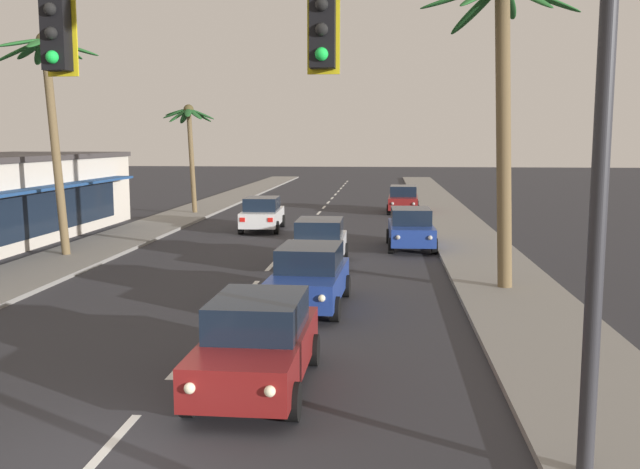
{
  "coord_description": "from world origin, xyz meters",
  "views": [
    {
      "loc": [
        4.03,
        -9.15,
        4.52
      ],
      "look_at": [
        2.47,
        8.0,
        2.2
      ],
      "focal_mm": 39.63,
      "sensor_mm": 36.0,
      "label": 1
    }
  ],
  "objects_px": {
    "traffic_signal_mast": "(339,87)",
    "sedan_oncoming_far": "(262,214)",
    "palm_right_second": "(502,86)",
    "palm_left_second": "(49,90)",
    "sedan_lead_at_stop_bar": "(257,342)",
    "sedan_third_in_queue": "(310,276)",
    "sedan_parked_mid_kerb": "(411,228)",
    "palm_left_third": "(190,130)",
    "sedan_fifth_in_queue": "(319,242)",
    "sedan_parked_nearest_kerb": "(403,199)"
  },
  "relations": [
    {
      "from": "traffic_signal_mast",
      "to": "sedan_oncoming_far",
      "type": "xyz_separation_m",
      "value": [
        -5.47,
        25.53,
        -4.33
      ]
    },
    {
      "from": "palm_right_second",
      "to": "traffic_signal_mast",
      "type": "bearing_deg",
      "value": -108.17
    },
    {
      "from": "palm_left_second",
      "to": "sedan_lead_at_stop_bar",
      "type": "bearing_deg",
      "value": -52.79
    },
    {
      "from": "sedan_third_in_queue",
      "to": "palm_right_second",
      "type": "distance_m",
      "value": 7.88
    },
    {
      "from": "sedan_parked_mid_kerb",
      "to": "palm_left_third",
      "type": "distance_m",
      "value": 18.28
    },
    {
      "from": "sedan_parked_mid_kerb",
      "to": "palm_left_second",
      "type": "bearing_deg",
      "value": -165.04
    },
    {
      "from": "sedan_fifth_in_queue",
      "to": "sedan_oncoming_far",
      "type": "relative_size",
      "value": 0.99
    },
    {
      "from": "sedan_parked_nearest_kerb",
      "to": "palm_left_third",
      "type": "distance_m",
      "value": 13.73
    },
    {
      "from": "palm_right_second",
      "to": "sedan_oncoming_far",
      "type": "bearing_deg",
      "value": 124.98
    },
    {
      "from": "sedan_lead_at_stop_bar",
      "to": "sedan_fifth_in_queue",
      "type": "xyz_separation_m",
      "value": [
        -0.03,
        12.69,
        0.0
      ]
    },
    {
      "from": "sedan_oncoming_far",
      "to": "palm_left_third",
      "type": "distance_m",
      "value": 10.02
    },
    {
      "from": "traffic_signal_mast",
      "to": "sedan_parked_nearest_kerb",
      "type": "distance_m",
      "value": 35.25
    },
    {
      "from": "sedan_lead_at_stop_bar",
      "to": "palm_left_third",
      "type": "relative_size",
      "value": 0.68
    },
    {
      "from": "traffic_signal_mast",
      "to": "sedan_third_in_queue",
      "type": "height_order",
      "value": "traffic_signal_mast"
    },
    {
      "from": "sedan_fifth_in_queue",
      "to": "palm_left_second",
      "type": "distance_m",
      "value": 11.63
    },
    {
      "from": "sedan_lead_at_stop_bar",
      "to": "palm_left_second",
      "type": "distance_m",
      "value": 17.82
    },
    {
      "from": "sedan_lead_at_stop_bar",
      "to": "sedan_parked_nearest_kerb",
      "type": "relative_size",
      "value": 0.99
    },
    {
      "from": "sedan_third_in_queue",
      "to": "sedan_oncoming_far",
      "type": "bearing_deg",
      "value": 104.27
    },
    {
      "from": "sedan_lead_at_stop_bar",
      "to": "palm_right_second",
      "type": "relative_size",
      "value": 0.49
    },
    {
      "from": "sedan_parked_mid_kerb",
      "to": "palm_left_third",
      "type": "xyz_separation_m",
      "value": [
        -12.79,
        12.35,
        4.27
      ]
    },
    {
      "from": "sedan_lead_at_stop_bar",
      "to": "sedan_parked_nearest_kerb",
      "type": "xyz_separation_m",
      "value": [
        3.46,
        31.78,
        0.0
      ]
    },
    {
      "from": "sedan_lead_at_stop_bar",
      "to": "sedan_parked_mid_kerb",
      "type": "distance_m",
      "value": 17.48
    },
    {
      "from": "sedan_parked_mid_kerb",
      "to": "palm_left_second",
      "type": "distance_m",
      "value": 15.16
    },
    {
      "from": "palm_left_third",
      "to": "sedan_parked_nearest_kerb",
      "type": "bearing_deg",
      "value": 10.05
    },
    {
      "from": "palm_left_third",
      "to": "palm_right_second",
      "type": "xyz_separation_m",
      "value": [
        15.03,
        -20.6,
        0.93
      ]
    },
    {
      "from": "traffic_signal_mast",
      "to": "palm_left_third",
      "type": "height_order",
      "value": "traffic_signal_mast"
    },
    {
      "from": "sedan_lead_at_stop_bar",
      "to": "sedan_parked_nearest_kerb",
      "type": "height_order",
      "value": "same"
    },
    {
      "from": "traffic_signal_mast",
      "to": "palm_left_third",
      "type": "distance_m",
      "value": 34.49
    },
    {
      "from": "palm_left_third",
      "to": "sedan_parked_mid_kerb",
      "type": "bearing_deg",
      "value": -44.0
    },
    {
      "from": "sedan_fifth_in_queue",
      "to": "sedan_parked_nearest_kerb",
      "type": "distance_m",
      "value": 19.4
    },
    {
      "from": "sedan_fifth_in_queue",
      "to": "sedan_parked_nearest_kerb",
      "type": "xyz_separation_m",
      "value": [
        3.49,
        19.09,
        0.0
      ]
    },
    {
      "from": "sedan_lead_at_stop_bar",
      "to": "sedan_third_in_queue",
      "type": "relative_size",
      "value": 0.99
    },
    {
      "from": "sedan_fifth_in_queue",
      "to": "sedan_parked_mid_kerb",
      "type": "bearing_deg",
      "value": 52.41
    },
    {
      "from": "sedan_fifth_in_queue",
      "to": "sedan_oncoming_far",
      "type": "distance_m",
      "value": 10.38
    },
    {
      "from": "sedan_fifth_in_queue",
      "to": "sedan_parked_nearest_kerb",
      "type": "height_order",
      "value": "same"
    },
    {
      "from": "sedan_third_in_queue",
      "to": "palm_right_second",
      "type": "relative_size",
      "value": 0.49
    },
    {
      "from": "palm_left_third",
      "to": "sedan_oncoming_far",
      "type": "bearing_deg",
      "value": -51.83
    },
    {
      "from": "palm_right_second",
      "to": "sedan_parked_nearest_kerb",
      "type": "bearing_deg",
      "value": 95.43
    },
    {
      "from": "traffic_signal_mast",
      "to": "palm_left_second",
      "type": "xyz_separation_m",
      "value": [
        -11.93,
        16.67,
        1.17
      ]
    },
    {
      "from": "sedan_third_in_queue",
      "to": "sedan_parked_nearest_kerb",
      "type": "distance_m",
      "value": 25.63
    },
    {
      "from": "sedan_oncoming_far",
      "to": "palm_left_second",
      "type": "bearing_deg",
      "value": -126.07
    },
    {
      "from": "traffic_signal_mast",
      "to": "sedan_parked_mid_kerb",
      "type": "relative_size",
      "value": 2.37
    },
    {
      "from": "palm_left_second",
      "to": "traffic_signal_mast",
      "type": "bearing_deg",
      "value": -54.41
    },
    {
      "from": "traffic_signal_mast",
      "to": "palm_left_third",
      "type": "relative_size",
      "value": 1.6
    },
    {
      "from": "sedan_third_in_queue",
      "to": "sedan_oncoming_far",
      "type": "relative_size",
      "value": 1.0
    },
    {
      "from": "traffic_signal_mast",
      "to": "palm_right_second",
      "type": "relative_size",
      "value": 1.15
    },
    {
      "from": "sedan_lead_at_stop_bar",
      "to": "palm_left_second",
      "type": "height_order",
      "value": "palm_left_second"
    },
    {
      "from": "sedan_lead_at_stop_bar",
      "to": "palm_right_second",
      "type": "xyz_separation_m",
      "value": [
        5.64,
        8.89,
        5.2
      ]
    },
    {
      "from": "sedan_fifth_in_queue",
      "to": "palm_right_second",
      "type": "distance_m",
      "value": 8.58
    },
    {
      "from": "sedan_parked_nearest_kerb",
      "to": "sedan_parked_mid_kerb",
      "type": "relative_size",
      "value": 1.0
    }
  ]
}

